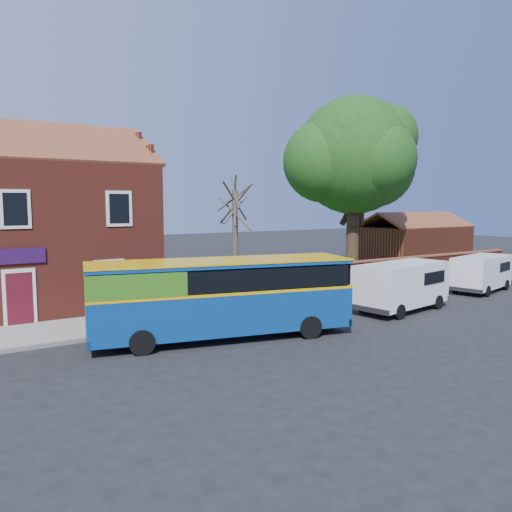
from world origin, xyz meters
TOP-DOWN VIEW (x-y plane):
  - ground at (0.00, 0.00)m, footprint 120.00×120.00m
  - pavement at (-7.00, 5.75)m, footprint 18.00×3.50m
  - kerb at (-7.00, 4.00)m, footprint 18.00×0.15m
  - grass_strip at (13.00, 13.00)m, footprint 26.00×12.00m
  - shop_building at (-7.02, 11.50)m, footprint 12.30×8.13m
  - boundary_wall at (13.00, 7.00)m, footprint 22.00×0.38m
  - outbuilding at (22.00, 13.00)m, footprint 8.20×5.06m
  - bus at (-1.38, 1.92)m, footprint 9.56×4.30m
  - van_near at (7.97, 1.69)m, footprint 5.15×2.73m
  - van_far at (15.55, 2.79)m, footprint 4.71×2.75m
  - large_tree at (13.67, 11.15)m, footprint 9.62×7.61m
  - bare_tree at (4.34, 10.43)m, footprint 2.27×2.71m

SIDE VIEW (x-z plane):
  - ground at x=0.00m, z-range 0.00..0.00m
  - grass_strip at x=13.00m, z-range 0.00..0.04m
  - pavement at x=-7.00m, z-range 0.00..0.12m
  - kerb at x=-7.00m, z-range 0.00..0.14m
  - boundary_wall at x=13.00m, z-range 0.01..1.61m
  - van_far at x=15.55m, z-range 0.11..2.06m
  - van_near at x=7.97m, z-range 0.13..2.28m
  - outbuilding at x=22.00m, z-range -0.48..3.69m
  - bus at x=-1.38m, z-range 0.20..3.02m
  - bare_tree at x=4.34m, z-range 0.08..6.14m
  - shop_building at x=-7.02m, z-range -1.84..8.66m
  - large_tree at x=13.67m, z-range 1.81..13.54m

